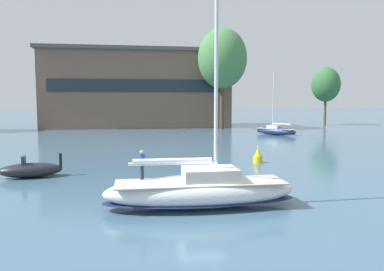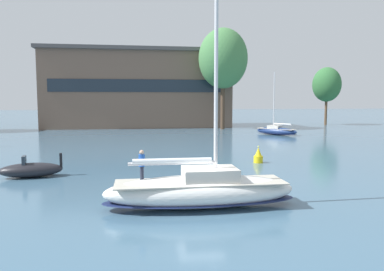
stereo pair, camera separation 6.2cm
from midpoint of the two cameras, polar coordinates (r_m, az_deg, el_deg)
name	(u,v)px [view 2 (the right image)]	position (r m, az deg, el deg)	size (l,w,h in m)	color
ground_plane	(200,207)	(20.88, 1.36, -10.88)	(400.00, 400.00, 0.00)	#42667F
waterfront_building	(138,89)	(82.24, -8.18, 7.09)	(39.64, 14.80, 16.35)	brown
tree_shore_left	(223,59)	(74.77, 4.78, 11.58)	(9.58, 9.58, 19.73)	#4C3828
tree_shore_right	(327,85)	(91.76, 19.87, 7.30)	(6.42, 6.42, 13.22)	brown
sailboat_main	(201,190)	(20.62, 1.43, -8.24)	(10.63, 3.08, 14.56)	white
sailboat_moored_mid_channel	(276,131)	(63.87, 12.75, 0.73)	(6.25, 7.22, 10.32)	navy
motor_tender	(31,170)	(31.01, -23.27, -4.83)	(4.79, 2.49, 1.76)	black
channel_buoy	(258,156)	(35.46, 10.12, -3.12)	(0.86, 0.86, 1.59)	yellow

